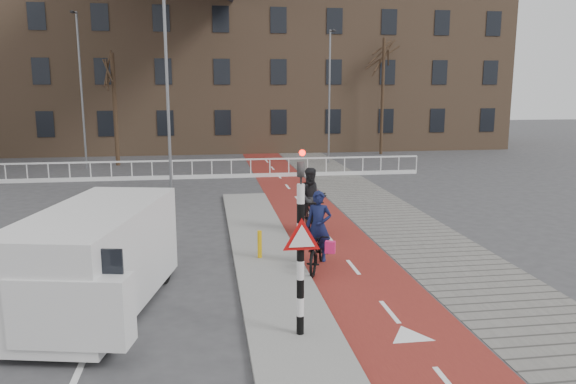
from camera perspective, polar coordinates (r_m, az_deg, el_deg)
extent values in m
plane|color=#38383A|center=(12.91, 2.41, -10.77)|extent=(120.00, 120.00, 0.00)
cube|color=maroon|center=(22.61, 1.42, -1.26)|extent=(2.50, 60.00, 0.01)
cube|color=slate|center=(23.25, 8.24, -1.04)|extent=(3.00, 60.00, 0.01)
cube|color=gray|center=(16.54, -2.58, -5.64)|extent=(1.80, 16.00, 0.12)
cylinder|color=black|center=(10.43, 1.27, -6.99)|extent=(0.14, 0.14, 2.88)
imported|color=black|center=(10.02, 1.32, 3.08)|extent=(0.13, 0.16, 0.80)
cylinder|color=#FF0C05|center=(9.86, 1.46, 4.00)|extent=(0.11, 0.02, 0.11)
cylinder|color=yellow|center=(15.31, -2.90, -5.31)|extent=(0.12, 0.12, 0.75)
imported|color=black|center=(14.67, 3.10, -5.86)|extent=(1.38, 2.12, 1.05)
imported|color=#10153A|center=(14.50, 3.12, -3.48)|extent=(0.78, 0.65, 1.83)
cube|color=#DC1F63|center=(14.17, 4.31, -5.61)|extent=(0.29, 0.24, 0.30)
imported|color=black|center=(17.90, 2.43, -2.48)|extent=(0.61, 2.06, 1.23)
imported|color=black|center=(17.78, 2.44, -0.63)|extent=(0.95, 0.75, 1.93)
cube|color=silver|center=(12.57, -18.89, -6.27)|extent=(3.08, 5.45, 2.05)
cube|color=#1F8E4E|center=(12.83, -23.45, -6.71)|extent=(0.71, 3.22, 0.55)
cube|color=#1F8E4E|center=(12.45, -14.14, -6.66)|extent=(0.71, 3.22, 0.55)
cube|color=black|center=(10.38, -21.21, -7.72)|extent=(1.82, 0.44, 0.90)
cylinder|color=black|center=(11.75, -25.98, -12.27)|extent=(0.40, 0.76, 0.72)
cylinder|color=black|center=(11.02, -17.85, -13.22)|extent=(0.40, 0.76, 0.72)
cylinder|color=black|center=(14.67, -19.26, -7.21)|extent=(0.40, 0.76, 0.72)
cylinder|color=black|center=(14.09, -12.66, -7.59)|extent=(0.40, 0.76, 0.72)
cube|color=silver|center=(29.16, -13.68, 3.06)|extent=(28.00, 0.08, 0.08)
cube|color=silver|center=(29.29, -13.61, 1.41)|extent=(28.00, 0.10, 0.20)
cube|color=#7F6047|center=(43.81, -9.54, 12.35)|extent=(46.00, 10.00, 12.00)
cylinder|color=#312315|center=(34.82, -17.16, 7.96)|extent=(0.26, 0.26, 6.55)
cylinder|color=#312315|center=(39.40, 9.58, 9.50)|extent=(0.21, 0.21, 7.83)
cylinder|color=slate|center=(22.67, -12.13, 9.46)|extent=(0.12, 0.12, 8.59)
cylinder|color=slate|center=(34.14, -20.23, 9.53)|extent=(0.12, 0.12, 8.70)
cylinder|color=slate|center=(34.33, 4.22, 9.52)|extent=(0.12, 0.12, 7.93)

